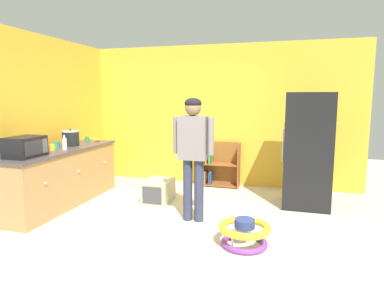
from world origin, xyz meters
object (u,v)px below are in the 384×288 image
refrigerator (307,150)px  teal_cup (57,144)px  clear_bottle (64,143)px  microwave (25,147)px  bookshelf (216,167)px  standing_person (193,147)px  crock_pot (71,138)px  baby_walker (244,233)px  green_cup (87,139)px  kitchen_counter (62,177)px  yellow_cup (52,147)px  banana_bunch (98,140)px  pet_carrier (158,191)px

refrigerator → teal_cup: bearing=-167.5°
clear_bottle → refrigerator: bearing=16.2°
refrigerator → microwave: 4.11m
refrigerator → bookshelf: bearing=153.7°
standing_person → crock_pot: bearing=169.0°
baby_walker → green_cup: (-3.08, 1.59, 0.79)m
refrigerator → green_cup: refrigerator is taller
kitchen_counter → teal_cup: size_ratio=24.24×
crock_pot → yellow_cup: (0.03, -0.49, -0.08)m
refrigerator → crock_pot: 3.84m
refrigerator → microwave: (-3.72, -1.73, 0.15)m
kitchen_counter → refrigerator: size_ratio=1.29×
baby_walker → banana_bunch: banana_bunch is taller
standing_person → yellow_cup: bearing=-178.7°
standing_person → clear_bottle: bearing=178.8°
refrigerator → pet_carrier: refrigerator is taller
kitchen_counter → bookshelf: kitchen_counter is taller
microwave → banana_bunch: microwave is taller
banana_bunch → teal_cup: teal_cup is taller
standing_person → microwave: bearing=-163.8°
green_cup → kitchen_counter: bearing=-84.3°
pet_carrier → microwave: 2.09m
refrigerator → crock_pot: bearing=-170.2°
banana_bunch → bookshelf: bearing=21.6°
kitchen_counter → yellow_cup: (-0.02, -0.15, 0.50)m
kitchen_counter → green_cup: size_ratio=24.24×
baby_walker → yellow_cup: size_ratio=6.36×
crock_pot → yellow_cup: 0.50m
green_cup → yellow_cup: 1.02m
kitchen_counter → crock_pot: crock_pot is taller
pet_carrier → crock_pot: 1.71m
crock_pot → microwave: bearing=-86.8°
standing_person → teal_cup: size_ratio=17.88×
green_cup → yellow_cup: (0.06, -1.02, 0.00)m
baby_walker → crock_pot: size_ratio=2.13×
pet_carrier → green_cup: 1.72m
bookshelf → refrigerator: bearing=-26.3°
green_cup → baby_walker: bearing=-27.3°
refrigerator → baby_walker: size_ratio=2.95×
crock_pot → clear_bottle: crock_pot is taller
standing_person → crock_pot: 2.29m
banana_bunch → teal_cup: bearing=-104.8°
clear_bottle → pet_carrier: bearing=25.2°
bookshelf → banana_bunch: bearing=-158.4°
banana_bunch → green_cup: 0.18m
green_cup → microwave: bearing=-86.5°
banana_bunch → clear_bottle: (0.06, -1.03, 0.07)m
kitchen_counter → baby_walker: bearing=-13.6°
kitchen_counter → crock_pot: size_ratio=8.11×
clear_bottle → green_cup: (-0.21, 0.93, -0.05)m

